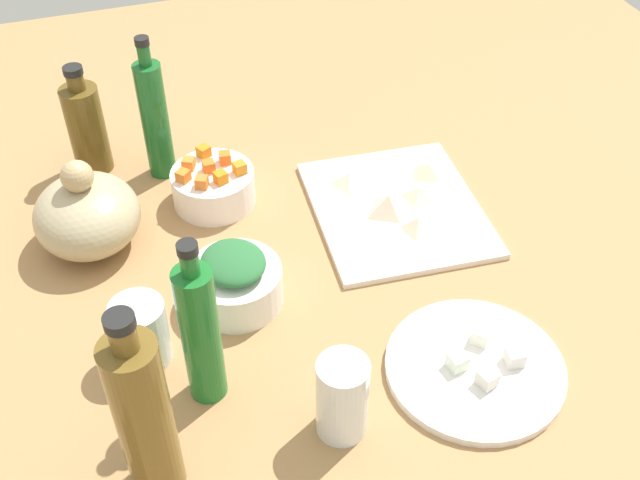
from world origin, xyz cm
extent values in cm
cube|color=#A77B4C|center=(0.00, 0.00, 1.50)|extent=(190.00, 190.00, 3.00)
cube|color=silver|center=(7.85, -15.44, 3.50)|extent=(31.36, 27.65, 1.00)
cylinder|color=white|center=(-24.76, -12.48, 3.60)|extent=(22.92, 22.92, 1.20)
cylinder|color=white|center=(-2.85, 13.24, 5.88)|extent=(13.02, 13.02, 5.77)
cylinder|color=white|center=(19.57, 11.24, 5.87)|extent=(13.11, 13.11, 5.75)
ellipsoid|color=tan|center=(15.71, 30.82, 8.34)|extent=(16.70, 15.50, 10.68)
sphere|color=tan|center=(15.71, 30.82, 15.55)|extent=(4.68, 4.68, 4.68)
cylinder|color=tan|center=(22.81, 30.82, 9.68)|extent=(5.38, 2.00, 3.93)
cylinder|color=#1C6E29|center=(-16.74, 20.30, 13.16)|extent=(4.68, 4.68, 20.32)
cylinder|color=#1C6E29|center=(-16.74, 20.30, 24.85)|extent=(2.11, 2.11, 3.06)
cylinder|color=black|center=(-16.74, 20.30, 26.98)|extent=(2.34, 2.34, 1.20)
cylinder|color=brown|center=(-27.24, 28.33, 14.46)|extent=(5.98, 5.98, 22.91)
cylinder|color=brown|center=(-27.24, 28.33, 27.46)|extent=(2.69, 2.69, 3.09)
cylinder|color=black|center=(-27.24, 28.33, 29.60)|extent=(2.99, 2.99, 1.20)
cylinder|color=#1A5F26|center=(30.02, 17.69, 13.04)|extent=(4.42, 4.42, 20.09)
cylinder|color=#1A5F26|center=(30.02, 17.69, 24.76)|extent=(1.99, 1.99, 3.34)
cylinder|color=black|center=(30.02, 17.69, 27.02)|extent=(2.21, 2.21, 1.20)
cylinder|color=brown|center=(34.95, 28.37, 10.59)|extent=(6.12, 6.12, 15.17)
cylinder|color=brown|center=(34.95, 28.37, 19.51)|extent=(2.75, 2.75, 2.68)
cylinder|color=black|center=(34.95, 28.37, 21.45)|extent=(3.06, 3.06, 1.20)
cylinder|color=white|center=(-27.19, 6.48, 8.71)|extent=(6.16, 6.16, 11.43)
cylinder|color=white|center=(-8.91, 26.90, 7.64)|extent=(7.03, 7.03, 9.29)
cube|color=orange|center=(16.71, 10.43, 9.65)|extent=(2.24, 2.24, 1.80)
cube|color=orange|center=(21.77, 14.37, 9.65)|extent=(2.40, 2.40, 1.80)
cube|color=orange|center=(16.43, 13.42, 9.65)|extent=(2.40, 2.40, 1.80)
cube|color=orange|center=(18.90, 15.78, 9.65)|extent=(2.54, 2.54, 1.80)
cube|color=orange|center=(20.05, 11.53, 9.65)|extent=(1.86, 1.86, 1.80)
cube|color=orange|center=(24.16, 11.43, 9.65)|extent=(2.44, 2.44, 1.80)
cube|color=orange|center=(21.43, 8.62, 9.65)|extent=(2.01, 2.01, 1.80)
cube|color=orange|center=(18.11, 7.06, 9.65)|extent=(2.14, 2.14, 1.80)
ellipsoid|color=#2B6837|center=(-2.85, 13.24, 10.19)|extent=(11.05, 10.43, 2.85)
cube|color=silver|center=(-27.88, -12.36, 5.30)|extent=(2.77, 2.77, 2.20)
cube|color=white|center=(-21.38, -14.87, 5.30)|extent=(3.11, 3.11, 2.20)
cube|color=silver|center=(-26.00, -17.23, 5.30)|extent=(2.39, 2.39, 2.20)
cube|color=white|center=(-24.28, -10.06, 5.30)|extent=(2.51, 2.51, 2.20)
pyramid|color=beige|center=(8.62, -19.51, 5.01)|extent=(6.20, 6.20, 2.02)
pyramid|color=beige|center=(13.87, -23.33, 5.11)|extent=(5.48, 5.75, 2.22)
pyramid|color=beige|center=(7.14, -13.62, 5.59)|extent=(5.91, 6.55, 3.18)
pyramid|color=beige|center=(1.76, -16.29, 5.13)|extent=(5.68, 5.53, 2.25)
pyramid|color=beige|center=(15.63, -10.29, 5.06)|extent=(6.04, 6.04, 2.11)
camera|label=1|loc=(-77.30, 26.11, 81.74)|focal=43.41mm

